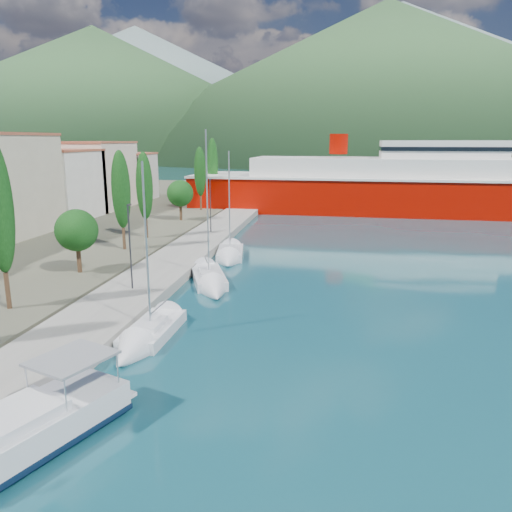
# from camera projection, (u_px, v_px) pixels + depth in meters

# --- Properties ---
(ground) EXTENTS (1400.00, 1400.00, 0.00)m
(ground) POSITION_uv_depth(u_px,v_px,m) (317.00, 182.00, 136.71)
(ground) COLOR #154955
(quay) EXTENTS (5.00, 88.00, 0.80)m
(quay) POSITION_uv_depth(u_px,v_px,m) (183.00, 256.00, 47.61)
(quay) COLOR gray
(quay) RESTS_ON ground
(hills_far) EXTENTS (1480.00, 900.00, 180.00)m
(hills_far) POSITION_uv_depth(u_px,v_px,m) (456.00, 81.00, 577.43)
(hills_far) COLOR slate
(hills_far) RESTS_ON ground
(hills_near) EXTENTS (1010.00, 520.00, 115.00)m
(hills_near) POSITION_uv_depth(u_px,v_px,m) (472.00, 85.00, 353.29)
(hills_near) COLOR #325A30
(hills_near) RESTS_ON ground
(town_buildings) EXTENTS (9.20, 69.20, 11.30)m
(town_buildings) POSITION_uv_depth(u_px,v_px,m) (25.00, 188.00, 60.45)
(town_buildings) COLOR beige
(town_buildings) RESTS_ON land_strip
(tree_row) EXTENTS (3.51, 62.91, 10.82)m
(tree_row) POSITION_uv_depth(u_px,v_px,m) (141.00, 191.00, 52.75)
(tree_row) COLOR #47301E
(tree_row) RESTS_ON land_strip
(lamp_posts) EXTENTS (0.15, 46.51, 6.06)m
(lamp_posts) POSITION_uv_depth(u_px,v_px,m) (131.00, 243.00, 35.25)
(lamp_posts) COLOR #2D2D33
(lamp_posts) RESTS_ON quay
(sailboat_near) EXTENTS (2.45, 7.71, 11.01)m
(sailboat_near) POSITION_uv_depth(u_px,v_px,m) (140.00, 343.00, 27.53)
(sailboat_near) COLOR silver
(sailboat_near) RESTS_ON ground
(sailboat_mid) EXTENTS (5.40, 9.24, 12.93)m
(sailboat_mid) POSITION_uv_depth(u_px,v_px,m) (212.00, 285.00, 38.45)
(sailboat_mid) COLOR silver
(sailboat_mid) RESTS_ON ground
(sailboat_far) EXTENTS (3.59, 7.88, 11.17)m
(sailboat_far) POSITION_uv_depth(u_px,v_px,m) (229.00, 258.00, 47.26)
(sailboat_far) COLOR silver
(sailboat_far) RESTS_ON ground
(ferry) EXTENTS (64.72, 15.84, 12.77)m
(ferry) POSITION_uv_depth(u_px,v_px,m) (396.00, 188.00, 78.32)
(ferry) COLOR #9E0900
(ferry) RESTS_ON ground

